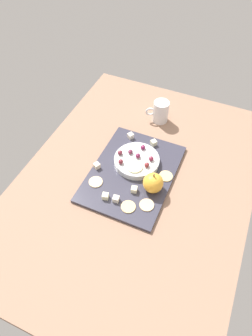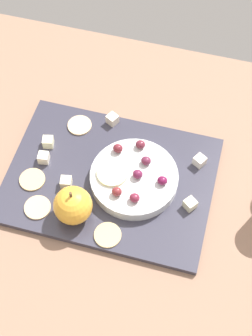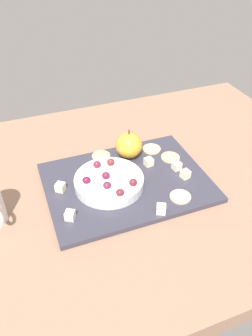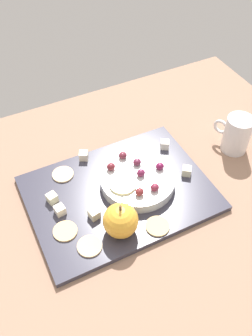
% 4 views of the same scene
% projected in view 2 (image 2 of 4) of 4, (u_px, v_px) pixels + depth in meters
% --- Properties ---
extents(table, '(1.14, 0.82, 0.05)m').
position_uv_depth(table, '(96.00, 193.00, 0.98)').
color(table, '#8E6A54').
rests_on(table, ground).
extents(platter, '(0.40, 0.29, 0.01)m').
position_uv_depth(platter, '(110.00, 179.00, 0.96)').
color(platter, '#353442').
rests_on(platter, table).
extents(serving_dish, '(0.17, 0.17, 0.02)m').
position_uv_depth(serving_dish, '(134.00, 178.00, 0.94)').
color(serving_dish, silver).
rests_on(serving_dish, platter).
extents(apple_whole, '(0.07, 0.07, 0.07)m').
position_uv_depth(apple_whole, '(73.00, 205.00, 0.88)').
color(apple_whole, gold).
rests_on(apple_whole, platter).
extents(apple_stem, '(0.00, 0.01, 0.01)m').
position_uv_depth(apple_stem, '(71.00, 195.00, 0.85)').
color(apple_stem, brown).
rests_on(apple_stem, apple_whole).
extents(cheese_cube_0, '(0.03, 0.03, 0.02)m').
position_uv_depth(cheese_cube_0, '(200.00, 161.00, 0.96)').
color(cheese_cube_0, silver).
rests_on(cheese_cube_0, platter).
extents(cheese_cube_1, '(0.02, 0.02, 0.02)m').
position_uv_depth(cheese_cube_1, '(44.00, 158.00, 0.97)').
color(cheese_cube_1, silver).
rests_on(cheese_cube_1, platter).
extents(cheese_cube_2, '(0.03, 0.03, 0.02)m').
position_uv_depth(cheese_cube_2, '(112.00, 119.00, 1.01)').
color(cheese_cube_2, '#F2E1C4').
rests_on(cheese_cube_2, platter).
extents(cheese_cube_3, '(0.02, 0.02, 0.02)m').
position_uv_depth(cheese_cube_3, '(48.00, 142.00, 0.98)').
color(cheese_cube_3, '#F2EEBD').
rests_on(cheese_cube_3, platter).
extents(cheese_cube_4, '(0.02, 0.02, 0.02)m').
position_uv_depth(cheese_cube_4, '(66.00, 182.00, 0.94)').
color(cheese_cube_4, beige).
rests_on(cheese_cube_4, platter).
extents(cheese_cube_5, '(0.03, 0.03, 0.02)m').
position_uv_depth(cheese_cube_5, '(190.00, 206.00, 0.91)').
color(cheese_cube_5, '#F2EBBE').
rests_on(cheese_cube_5, platter).
extents(cracker_0, '(0.05, 0.05, 0.00)m').
position_uv_depth(cracker_0, '(38.00, 207.00, 0.92)').
color(cracker_0, '#E2BB89').
rests_on(cracker_0, platter).
extents(cracker_1, '(0.05, 0.05, 0.00)m').
position_uv_depth(cracker_1, '(108.00, 235.00, 0.89)').
color(cracker_1, '#D4B77B').
rests_on(cracker_1, platter).
extents(cracker_2, '(0.05, 0.05, 0.00)m').
position_uv_depth(cracker_2, '(80.00, 125.00, 1.02)').
color(cracker_2, '#D8B88D').
rests_on(cracker_2, platter).
extents(cracker_3, '(0.05, 0.05, 0.00)m').
position_uv_depth(cracker_3, '(32.00, 180.00, 0.95)').
color(cracker_3, '#E2BA7D').
rests_on(cracker_3, platter).
extents(grape_0, '(0.02, 0.02, 0.02)m').
position_uv_depth(grape_0, '(135.00, 198.00, 0.89)').
color(grape_0, maroon).
rests_on(grape_0, serving_dish).
extents(grape_1, '(0.02, 0.02, 0.02)m').
position_uv_depth(grape_1, '(117.00, 192.00, 0.90)').
color(grape_1, maroon).
rests_on(grape_1, serving_dish).
extents(grape_2, '(0.02, 0.02, 0.02)m').
position_uv_depth(grape_2, '(138.00, 174.00, 0.92)').
color(grape_2, maroon).
rests_on(grape_2, serving_dish).
extents(grape_3, '(0.02, 0.02, 0.02)m').
position_uv_depth(grape_3, '(118.00, 148.00, 0.95)').
color(grape_3, maroon).
rests_on(grape_3, serving_dish).
extents(grape_4, '(0.02, 0.02, 0.02)m').
position_uv_depth(grape_4, '(146.00, 161.00, 0.94)').
color(grape_4, '#61233B').
rests_on(grape_4, serving_dish).
extents(grape_5, '(0.02, 0.02, 0.02)m').
position_uv_depth(grape_5, '(162.00, 181.00, 0.91)').
color(grape_5, maroon).
rests_on(grape_5, serving_dish).
extents(grape_6, '(0.02, 0.02, 0.02)m').
position_uv_depth(grape_6, '(140.00, 144.00, 0.95)').
color(grape_6, maroon).
rests_on(grape_6, serving_dish).
extents(apple_slice_0, '(0.06, 0.06, 0.01)m').
position_uv_depth(apple_slice_0, '(112.00, 173.00, 0.93)').
color(apple_slice_0, beige).
rests_on(apple_slice_0, serving_dish).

